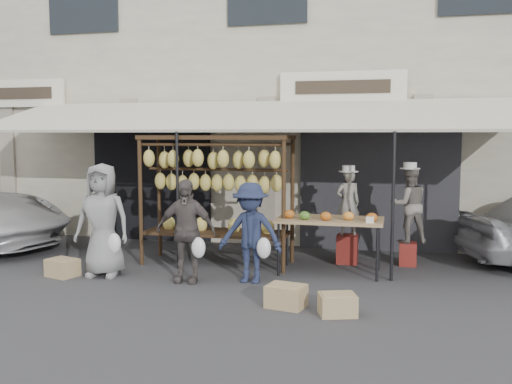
# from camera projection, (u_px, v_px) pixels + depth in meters

# --- Properties ---
(ground_plane) EXTENTS (90.00, 90.00, 0.00)m
(ground_plane) POSITION_uv_depth(u_px,v_px,m) (214.00, 290.00, 8.28)
(ground_plane) COLOR #2D2D30
(shophouse) EXTENTS (24.00, 6.15, 7.30)m
(shophouse) POSITION_uv_depth(u_px,v_px,m) (294.00, 78.00, 14.19)
(shophouse) COLOR beige
(shophouse) RESTS_ON ground_plane
(awning) EXTENTS (10.00, 2.35, 2.92)m
(awning) POSITION_uv_depth(u_px,v_px,m) (253.00, 116.00, 10.22)
(awning) COLOR beige
(awning) RESTS_ON ground_plane
(banana_rack) EXTENTS (2.60, 0.90, 2.24)m
(banana_rack) POSITION_uv_depth(u_px,v_px,m) (216.00, 174.00, 9.75)
(banana_rack) COLOR black
(banana_rack) RESTS_ON ground_plane
(produce_table) EXTENTS (1.70, 0.90, 1.04)m
(produce_table) POSITION_uv_depth(u_px,v_px,m) (329.00, 221.00, 9.17)
(produce_table) COLOR #9E8655
(produce_table) RESTS_ON ground_plane
(vendor_left) EXTENTS (0.48, 0.39, 1.14)m
(vendor_left) POSITION_uv_depth(u_px,v_px,m) (348.00, 202.00, 9.90)
(vendor_left) COLOR gray
(vendor_left) RESTS_ON stool_left
(vendor_right) EXTENTS (0.75, 0.66, 1.30)m
(vendor_right) POSITION_uv_depth(u_px,v_px,m) (409.00, 205.00, 9.72)
(vendor_right) COLOR gray
(vendor_right) RESTS_ON stool_right
(customer_left) EXTENTS (0.93, 0.65, 1.80)m
(customer_left) POSITION_uv_depth(u_px,v_px,m) (103.00, 220.00, 9.02)
(customer_left) COLOR gray
(customer_left) RESTS_ON ground_plane
(customer_mid) EXTENTS (0.95, 0.44, 1.58)m
(customer_mid) POSITION_uv_depth(u_px,v_px,m) (186.00, 231.00, 8.67)
(customer_mid) COLOR #4E4744
(customer_mid) RESTS_ON ground_plane
(customer_right) EXTENTS (1.02, 0.62, 1.53)m
(customer_right) POSITION_uv_depth(u_px,v_px,m) (250.00, 233.00, 8.64)
(customer_right) COLOR #1E2641
(customer_right) RESTS_ON ground_plane
(stool_left) EXTENTS (0.42, 0.42, 0.50)m
(stool_left) POSITION_uv_depth(u_px,v_px,m) (347.00, 249.00, 9.99)
(stool_left) COLOR maroon
(stool_left) RESTS_ON ground_plane
(stool_right) EXTENTS (0.37, 0.37, 0.40)m
(stool_right) POSITION_uv_depth(u_px,v_px,m) (408.00, 254.00, 9.81)
(stool_right) COLOR maroon
(stool_right) RESTS_ON ground_plane
(crate_near_a) EXTENTS (0.55, 0.46, 0.29)m
(crate_near_a) POSITION_uv_depth(u_px,v_px,m) (286.00, 296.00, 7.45)
(crate_near_a) COLOR tan
(crate_near_a) RESTS_ON ground_plane
(crate_near_b) EXTENTS (0.53, 0.46, 0.27)m
(crate_near_b) POSITION_uv_depth(u_px,v_px,m) (337.00, 305.00, 7.11)
(crate_near_b) COLOR tan
(crate_near_b) RESTS_ON ground_plane
(crate_far) EXTENTS (0.55, 0.47, 0.28)m
(crate_far) POSITION_uv_depth(u_px,v_px,m) (63.00, 268.00, 9.06)
(crate_far) COLOR tan
(crate_far) RESTS_ON ground_plane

